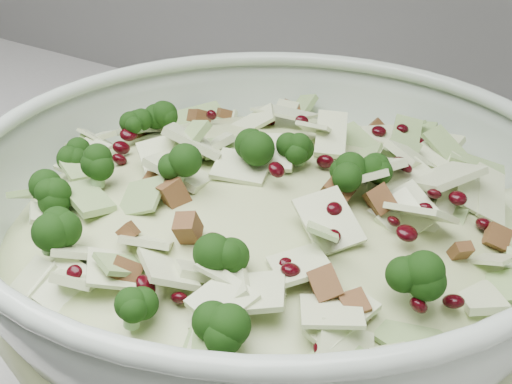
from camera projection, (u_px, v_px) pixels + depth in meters
mixing_bowl at (270, 250)px, 0.47m from camera, size 0.41×0.41×0.15m
salad at (271, 217)px, 0.46m from camera, size 0.40×0.40×0.15m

